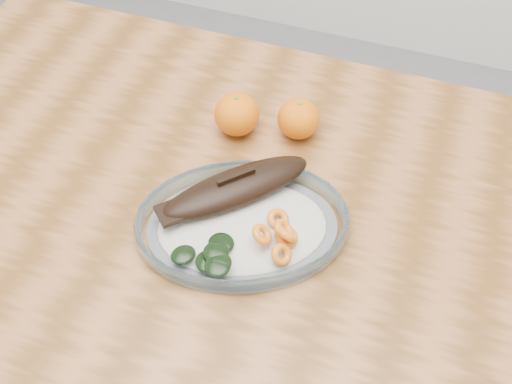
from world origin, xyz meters
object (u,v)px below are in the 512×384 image
orange_left (237,114)px  plated_meal (242,221)px  dining_table (212,238)px  orange_right (298,119)px

orange_left → plated_meal: bearing=-67.5°
dining_table → orange_left: orange_left is taller
orange_left → orange_right: 0.10m
dining_table → orange_left: size_ratio=16.23×
plated_meal → orange_right: bearing=61.2°
plated_meal → orange_left: 0.21m
orange_right → dining_table: bearing=-115.4°
dining_table → orange_right: orange_right is taller
plated_meal → orange_right: 0.22m
dining_table → plated_meal: bearing=-27.6°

